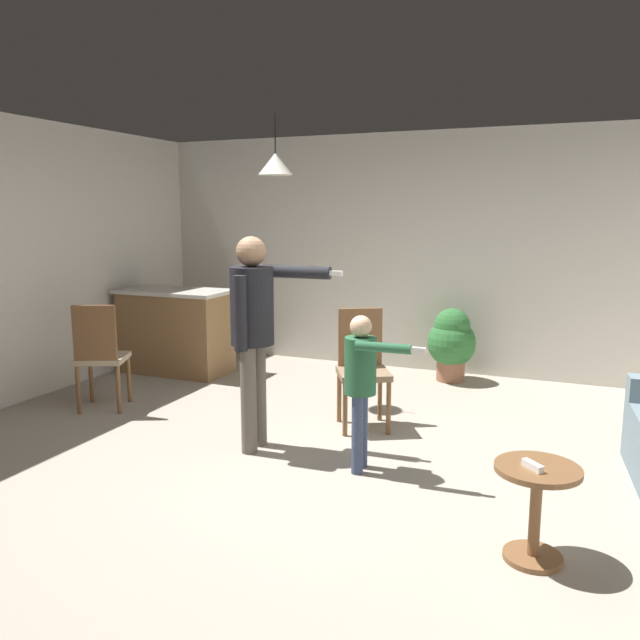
# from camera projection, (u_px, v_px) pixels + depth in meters

# --- Properties ---
(ground) EXTENTS (7.68, 7.68, 0.00)m
(ground) POSITION_uv_depth(u_px,v_px,m) (302.00, 467.00, 4.52)
(ground) COLOR #9E9384
(wall_back) EXTENTS (6.40, 0.10, 2.70)m
(wall_back) POSITION_uv_depth(u_px,v_px,m) (415.00, 253.00, 7.20)
(wall_back) COLOR beige
(wall_back) RESTS_ON ground
(kitchen_counter) EXTENTS (1.26, 0.66, 0.95)m
(kitchen_counter) POSITION_uv_depth(u_px,v_px,m) (176.00, 331.00, 7.15)
(kitchen_counter) COLOR olive
(kitchen_counter) RESTS_ON ground
(side_table_by_couch) EXTENTS (0.44, 0.44, 0.52)m
(side_table_by_couch) POSITION_uv_depth(u_px,v_px,m) (536.00, 501.00, 3.26)
(side_table_by_couch) COLOR brown
(side_table_by_couch) RESTS_ON ground
(person_adult) EXTENTS (0.80, 0.50, 1.64)m
(person_adult) POSITION_uv_depth(u_px,v_px,m) (254.00, 320.00, 4.71)
(person_adult) COLOR #60564C
(person_adult) RESTS_ON ground
(person_child) EXTENTS (0.59, 0.32, 1.12)m
(person_child) POSITION_uv_depth(u_px,v_px,m) (362.00, 376.00, 4.35)
(person_child) COLOR #384260
(person_child) RESTS_ON ground
(dining_chair_by_counter) EXTENTS (0.57, 0.57, 1.00)m
(dining_chair_by_counter) POSITION_uv_depth(u_px,v_px,m) (362.00, 363.00, 5.33)
(dining_chair_by_counter) COLOR brown
(dining_chair_by_counter) RESTS_ON ground
(dining_chair_near_wall) EXTENTS (0.56, 0.56, 1.00)m
(dining_chair_near_wall) POSITION_uv_depth(u_px,v_px,m) (100.00, 353.00, 5.73)
(dining_chair_near_wall) COLOR brown
(dining_chair_near_wall) RESTS_ON ground
(potted_plant_corner) EXTENTS (0.52, 0.52, 0.80)m
(potted_plant_corner) POSITION_uv_depth(u_px,v_px,m) (452.00, 341.00, 6.78)
(potted_plant_corner) COLOR brown
(potted_plant_corner) RESTS_ON ground
(spare_remote_on_table) EXTENTS (0.12, 0.12, 0.04)m
(spare_remote_on_table) POSITION_uv_depth(u_px,v_px,m) (533.00, 466.00, 3.19)
(spare_remote_on_table) COLOR white
(spare_remote_on_table) RESTS_ON side_table_by_couch
(ceiling_light_pendant) EXTENTS (0.32, 0.32, 0.55)m
(ceiling_light_pendant) POSITION_uv_depth(u_px,v_px,m) (275.00, 164.00, 5.79)
(ceiling_light_pendant) COLOR silver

